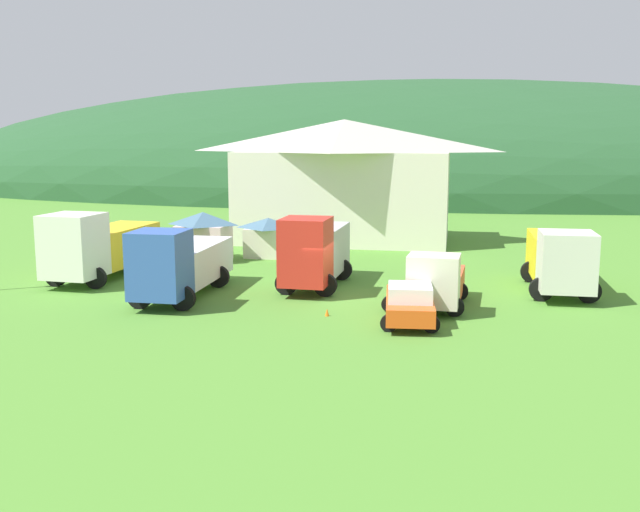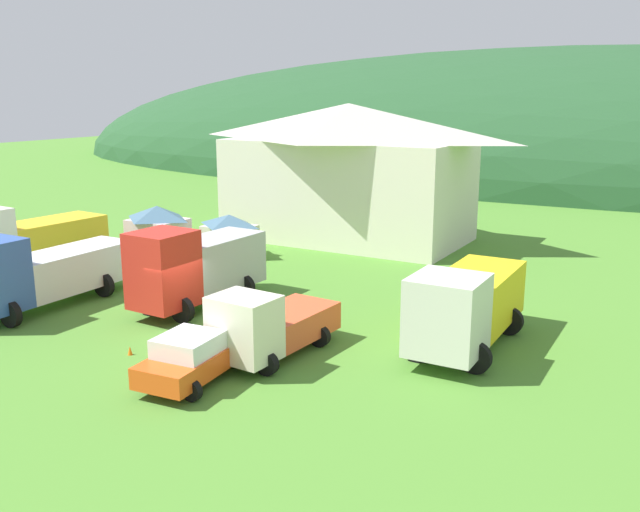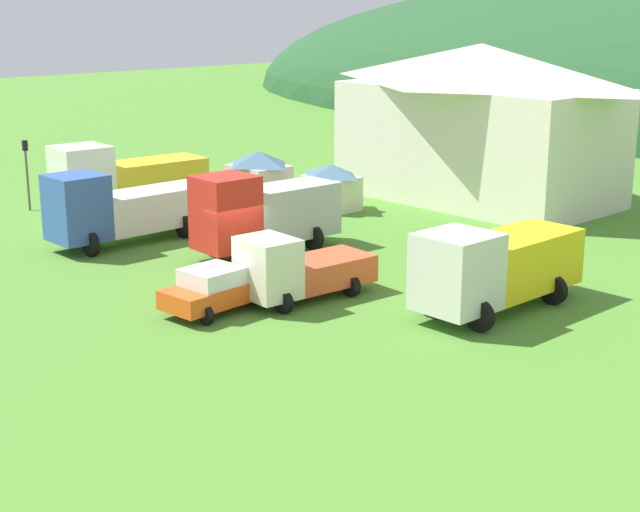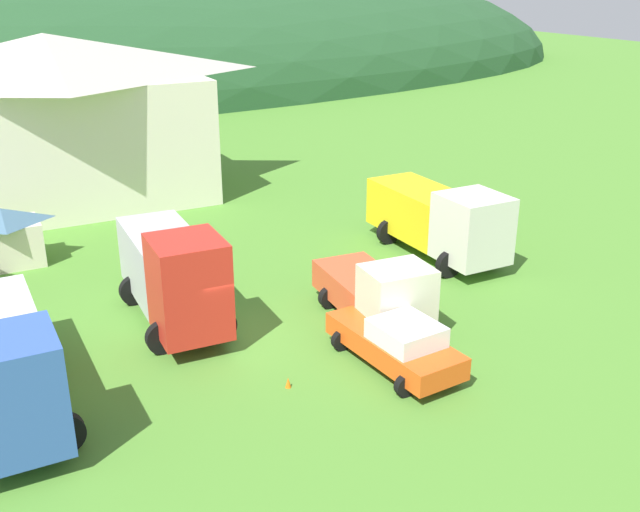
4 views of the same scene
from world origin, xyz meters
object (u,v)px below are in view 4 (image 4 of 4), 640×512
Objects in this scene: box_truck_blue at (4,363)px; service_pickup_orange at (397,342)px; play_shed_cream at (5,236)px; flatbed_truck_yellow at (440,218)px; depot_building at (53,119)px; light_truck_cream at (378,293)px; crane_truck_red at (174,273)px; traffic_cone_near_pickup at (288,387)px.

service_pickup_orange is (10.89, -2.57, -0.85)m from box_truck_blue.
play_shed_cream is 18.11m from flatbed_truck_yellow.
depot_building reaches higher than box_truck_blue.
depot_building is at bearing 65.52° from play_shed_cream.
crane_truck_red is at bearing -115.06° from light_truck_cream.
play_shed_cream is 16.00m from light_truck_cream.
depot_building reaches higher than crane_truck_red.
light_truck_cream is (10.67, -11.92, -0.04)m from play_shed_cream.
depot_building is 24.41× the size of traffic_cone_near_pickup.
flatbed_truck_yellow reaches higher than traffic_cone_near_pickup.
service_pickup_orange is at bearing -74.78° from depot_building.
depot_building is at bearing 96.75° from traffic_cone_near_pickup.
service_pickup_orange is (-0.99, -2.67, -0.40)m from light_truck_cream.
light_truck_cream is at bearing -48.16° from play_shed_cream.
traffic_cone_near_pickup is at bearing -59.56° from light_truck_cream.
box_truck_blue reaches higher than traffic_cone_near_pickup.
play_shed_cream is at bearing -114.48° from depot_building.
play_shed_cream is at bearing -151.31° from service_pickup_orange.
crane_truck_red is (5.77, 3.46, 0.23)m from box_truck_blue.
light_truck_cream is at bearing -53.07° from flatbed_truck_yellow.
play_shed_cream is at bearing -149.87° from crane_truck_red.
service_pickup_orange is (6.11, -22.45, -3.61)m from depot_building.
box_truck_blue is at bearing 163.75° from traffic_cone_near_pickup.
traffic_cone_near_pickup is at bearing 18.09° from crane_truck_red.
depot_building is at bearing -169.64° from service_pickup_orange.
depot_building is 5.30× the size of play_shed_cream.
crane_truck_red is 0.94× the size of flatbed_truck_yellow.
crane_truck_red is (0.99, -16.41, -2.53)m from depot_building.
play_shed_cream is 0.43× the size of crane_truck_red.
depot_building is 16.64m from crane_truck_red.
depot_building is 9.19m from play_shed_cream.
flatbed_truck_yellow reaches higher than service_pickup_orange.
crane_truck_red is 1.39× the size of service_pickup_orange.
light_truck_cream is 5.18m from traffic_cone_near_pickup.
crane_truck_red is 11.96m from flatbed_truck_yellow.
flatbed_truck_yellow is at bearing 131.00° from light_truck_cream.
light_truck_cream is 0.74× the size of flatbed_truck_yellow.
play_shed_cream is 12.09m from box_truck_blue.
box_truck_blue is (-1.21, -12.03, 0.41)m from play_shed_cream.
flatbed_truck_yellow is (5.80, 4.41, 0.49)m from light_truck_cream.
box_truck_blue is at bearing -75.99° from flatbed_truck_yellow.
light_truck_cream is (11.88, 0.10, -0.45)m from box_truck_blue.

